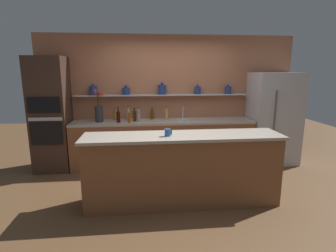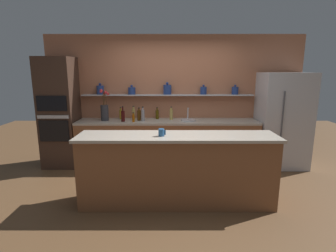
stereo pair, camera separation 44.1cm
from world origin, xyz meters
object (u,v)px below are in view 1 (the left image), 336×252
at_px(sink_fixture, 184,119).
at_px(bottle_spirit_3, 166,114).
at_px(oven_tower, 51,115).
at_px(bottle_oil_7, 152,114).
at_px(refrigerator, 273,118).
at_px(bottle_spirit_2, 128,114).
at_px(coffee_mug, 168,133).
at_px(bottle_sauce_6, 129,119).
at_px(flower_vase, 99,112).
at_px(bottle_spirit_5, 134,116).
at_px(bottle_oil_0, 115,115).
at_px(bottle_wine_1, 118,117).
at_px(bottle_spirit_4, 139,115).

distance_m(sink_fixture, bottle_spirit_3, 0.37).
xyz_separation_m(oven_tower, bottle_oil_7, (1.92, 0.18, -0.06)).
xyz_separation_m(refrigerator, bottle_spirit_3, (-2.20, 0.16, 0.10)).
bearing_deg(bottle_spirit_3, bottle_spirit_2, -178.94).
distance_m(bottle_spirit_3, coffee_mug, 1.77).
xyz_separation_m(bottle_spirit_3, bottle_sauce_6, (-0.73, -0.27, -0.03)).
relative_size(refrigerator, flower_vase, 2.96).
bearing_deg(coffee_mug, oven_tower, 141.33).
relative_size(bottle_oil_7, coffee_mug, 2.43).
relative_size(refrigerator, bottle_spirit_3, 7.13).
relative_size(refrigerator, bottle_spirit_5, 7.24).
height_order(oven_tower, bottle_oil_7, oven_tower).
bearing_deg(bottle_spirit_3, flower_vase, -174.55).
relative_size(bottle_spirit_3, coffee_mug, 2.61).
bearing_deg(oven_tower, bottle_sauce_6, -5.81).
bearing_deg(refrigerator, bottle_spirit_5, 178.79).
bearing_deg(bottle_spirit_3, bottle_oil_0, 178.60).
bearing_deg(bottle_wine_1, bottle_oil_0, 109.53).
xyz_separation_m(bottle_wine_1, bottle_spirit_4, (0.38, 0.06, 0.01)).
relative_size(bottle_wine_1, bottle_sauce_6, 1.61).
distance_m(sink_fixture, bottle_spirit_2, 1.11).
bearing_deg(bottle_spirit_4, bottle_spirit_5, 143.40).
bearing_deg(bottle_sauce_6, sink_fixture, 8.63).
bearing_deg(refrigerator, bottle_spirit_3, 175.84).
bearing_deg(bottle_wine_1, sink_fixture, 4.84).
relative_size(refrigerator, bottle_spirit_2, 6.65).
bearing_deg(coffee_mug, bottle_wine_1, 116.97).
xyz_separation_m(bottle_oil_0, bottle_wine_1, (0.09, -0.24, 0.01)).
xyz_separation_m(refrigerator, oven_tower, (-4.40, 0.04, 0.14)).
distance_m(flower_vase, bottle_wine_1, 0.40).
height_order(refrigerator, bottle_wine_1, refrigerator).
bearing_deg(bottle_oil_0, flower_vase, -152.33).
xyz_separation_m(refrigerator, bottle_oil_7, (-2.48, 0.22, 0.09)).
relative_size(refrigerator, bottle_oil_0, 7.45).
distance_m(bottle_wine_1, bottle_oil_7, 0.71).
relative_size(bottle_wine_1, bottle_spirit_4, 1.07).
xyz_separation_m(refrigerator, bottle_spirit_5, (-2.84, 0.06, 0.10)).
distance_m(oven_tower, bottle_oil_0, 1.19).
bearing_deg(bottle_sauce_6, oven_tower, 174.19).
height_order(sink_fixture, bottle_spirit_4, bottle_spirit_4).
bearing_deg(bottle_spirit_2, bottle_spirit_3, 1.06).
height_order(bottle_wine_1, bottle_spirit_3, bottle_wine_1).
distance_m(bottle_wine_1, coffee_mug, 1.74).
height_order(bottle_spirit_5, bottle_oil_7, bottle_spirit_5).
distance_m(oven_tower, bottle_spirit_3, 2.21).
bearing_deg(bottle_oil_0, oven_tower, -172.83).
height_order(sink_fixture, bottle_spirit_3, bottle_spirit_3).
bearing_deg(refrigerator, oven_tower, 179.52).
height_order(oven_tower, sink_fixture, oven_tower).
height_order(refrigerator, bottle_spirit_3, refrigerator).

